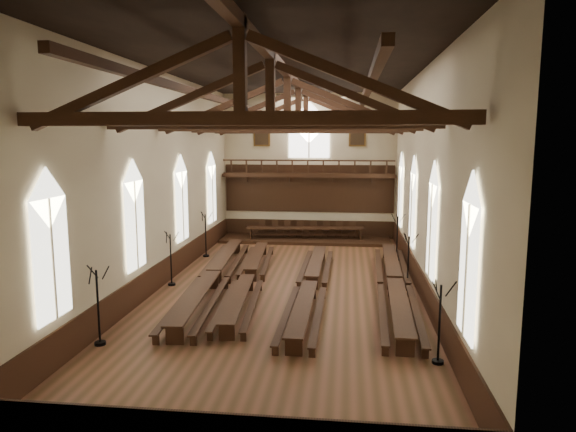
% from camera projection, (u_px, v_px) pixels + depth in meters
% --- Properties ---
extents(ground, '(26.00, 26.00, 0.00)m').
position_uv_depth(ground, '(287.00, 290.00, 23.68)').
color(ground, brown).
rests_on(ground, ground).
extents(room_walls, '(26.00, 26.00, 26.00)m').
position_uv_depth(room_walls, '(287.00, 149.00, 22.72)').
color(room_walls, beige).
rests_on(room_walls, ground).
extents(wainscot_band, '(12.00, 26.00, 1.20)m').
position_uv_depth(wainscot_band, '(287.00, 277.00, 23.59)').
color(wainscot_band, '#371D10').
rests_on(wainscot_band, ground).
extents(side_windows, '(11.85, 19.80, 4.50)m').
position_uv_depth(side_windows, '(287.00, 209.00, 23.12)').
color(side_windows, white).
rests_on(side_windows, room_walls).
extents(end_window, '(2.80, 0.12, 3.80)m').
position_uv_depth(end_window, '(309.00, 134.00, 35.27)').
color(end_window, white).
rests_on(end_window, room_walls).
extents(minstrels_gallery, '(11.80, 1.24, 3.70)m').
position_uv_depth(minstrels_gallery, '(309.00, 182.00, 35.53)').
color(minstrels_gallery, '#361D11').
rests_on(minstrels_gallery, room_walls).
extents(portraits, '(7.75, 0.09, 1.45)m').
position_uv_depth(portraits, '(309.00, 136.00, 35.29)').
color(portraits, brown).
rests_on(portraits, room_walls).
extents(roof_trusses, '(11.70, 25.70, 2.80)m').
position_uv_depth(roof_trusses, '(287.00, 108.00, 22.45)').
color(roof_trusses, '#361D11').
rests_on(roof_trusses, room_walls).
extents(refectory_row_a, '(2.08, 14.73, 0.78)m').
position_uv_depth(refectory_row_a, '(213.00, 274.00, 24.15)').
color(refectory_row_a, '#361D11').
rests_on(refectory_row_a, ground).
extents(refectory_row_b, '(1.90, 13.99, 0.70)m').
position_uv_depth(refectory_row_b, '(248.00, 275.00, 24.19)').
color(refectory_row_b, '#361D11').
rests_on(refectory_row_b, ground).
extents(refectory_row_c, '(1.51, 14.10, 0.72)m').
position_uv_depth(refectory_row_c, '(311.00, 283.00, 22.96)').
color(refectory_row_c, '#361D11').
rests_on(refectory_row_c, ground).
extents(refectory_row_d, '(1.80, 14.51, 0.76)m').
position_uv_depth(refectory_row_d, '(395.00, 281.00, 23.04)').
color(refectory_row_d, '#361D11').
rests_on(refectory_row_d, ground).
extents(dais, '(11.40, 2.93, 0.20)m').
position_uv_depth(dais, '(305.00, 240.00, 34.88)').
color(dais, '#371D10').
rests_on(dais, ground).
extents(high_table, '(8.05, 1.65, 0.75)m').
position_uv_depth(high_table, '(305.00, 229.00, 34.77)').
color(high_table, '#361D11').
rests_on(high_table, dais).
extents(high_chairs, '(6.82, 0.53, 1.06)m').
position_uv_depth(high_chairs, '(306.00, 228.00, 35.55)').
color(high_chairs, '#361D11').
rests_on(high_chairs, dais).
extents(candelabrum_left_near, '(0.83, 0.80, 2.75)m').
position_uv_depth(candelabrum_left_near, '(99.00, 321.00, 17.21)').
color(candelabrum_left_near, black).
rests_on(candelabrum_left_near, ground).
extents(candelabrum_left_mid, '(0.77, 0.78, 2.61)m').
position_uv_depth(candelabrum_left_mid, '(171.00, 269.00, 24.26)').
color(candelabrum_left_mid, black).
rests_on(candelabrum_left_mid, ground).
extents(candelabrum_left_far, '(0.77, 0.82, 2.69)m').
position_uv_depth(candelabrum_left_far, '(206.00, 243.00, 30.18)').
color(candelabrum_left_far, black).
rests_on(candelabrum_left_far, ground).
extents(candelabrum_right_near, '(0.76, 0.81, 2.66)m').
position_uv_depth(candelabrum_right_near, '(439.00, 338.00, 15.79)').
color(candelabrum_right_near, black).
rests_on(candelabrum_right_near, ground).
extents(candelabrum_right_mid, '(0.70, 0.79, 2.58)m').
position_uv_depth(candelabrum_right_mid, '(408.00, 271.00, 23.93)').
color(candelabrum_right_mid, black).
rests_on(candelabrum_right_mid, ground).
extents(candelabrum_right_far, '(0.81, 0.78, 2.69)m').
position_uv_depth(candelabrum_right_far, '(397.00, 246.00, 29.31)').
color(candelabrum_right_far, black).
rests_on(candelabrum_right_far, ground).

